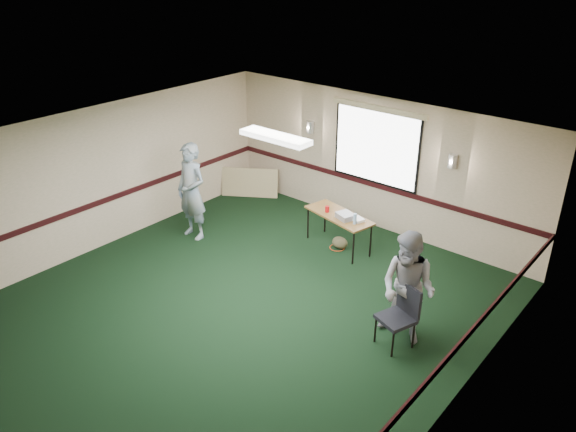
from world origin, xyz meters
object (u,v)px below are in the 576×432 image
Objects in this scene: projector at (345,216)px; conference_chair at (401,312)px; person_left at (192,192)px; person_right at (408,288)px; folding_table at (339,217)px.

conference_chair is (2.17, -1.72, -0.20)m from projector.
person_right is (4.80, -0.18, -0.10)m from person_left.
folding_table is at bearing -179.61° from projector.
person_left is at bearing 179.86° from person_right.
projector is 0.16× the size of person_left.
folding_table is 4.68× the size of projector.
projector is at bearing -7.60° from folding_table.
conference_chair is at bearing -25.03° from folding_table.
projector is at bearing 145.96° from person_right.
folding_table is 1.57× the size of conference_chair.
projector is 2.66m from person_right.
person_right is at bearing -15.83° from projector.
person_right is at bearing -1.69° from person_left.
person_right reaches higher than conference_chair.
folding_table is 0.22m from projector.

